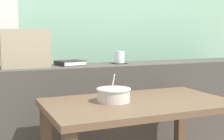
{
  "coord_description": "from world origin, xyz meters",
  "views": [
    {
      "loc": [
        -0.92,
        -1.66,
        1.08
      ],
      "look_at": [
        -0.03,
        0.42,
        0.81
      ],
      "focal_mm": 51.08,
      "sensor_mm": 36.0,
      "label": 1
    }
  ],
  "objects_px": {
    "juice_glass": "(119,58)",
    "throw_pillow": "(25,49)",
    "soup_bowl": "(114,95)",
    "breakfast_table": "(138,121)",
    "coaster_square": "(119,63)",
    "closed_book": "(70,63)"
  },
  "relations": [
    {
      "from": "juice_glass",
      "to": "closed_book",
      "type": "distance_m",
      "value": 0.38
    },
    {
      "from": "coaster_square",
      "to": "juice_glass",
      "type": "height_order",
      "value": "juice_glass"
    },
    {
      "from": "breakfast_table",
      "to": "throw_pillow",
      "type": "distance_m",
      "value": 0.91
    },
    {
      "from": "closed_book",
      "to": "throw_pillow",
      "type": "xyz_separation_m",
      "value": [
        -0.32,
        -0.05,
        0.11
      ]
    },
    {
      "from": "juice_glass",
      "to": "soup_bowl",
      "type": "relative_size",
      "value": 0.47
    },
    {
      "from": "breakfast_table",
      "to": "closed_book",
      "type": "relative_size",
      "value": 4.76
    },
    {
      "from": "coaster_square",
      "to": "throw_pillow",
      "type": "height_order",
      "value": "throw_pillow"
    },
    {
      "from": "breakfast_table",
      "to": "throw_pillow",
      "type": "relative_size",
      "value": 3.33
    },
    {
      "from": "coaster_square",
      "to": "closed_book",
      "type": "height_order",
      "value": "closed_book"
    },
    {
      "from": "juice_glass",
      "to": "soup_bowl",
      "type": "distance_m",
      "value": 0.68
    },
    {
      "from": "coaster_square",
      "to": "juice_glass",
      "type": "xyz_separation_m",
      "value": [
        -0.0,
        0.0,
        0.04
      ]
    },
    {
      "from": "throw_pillow",
      "to": "coaster_square",
      "type": "bearing_deg",
      "value": 1.47
    },
    {
      "from": "breakfast_table",
      "to": "juice_glass",
      "type": "bearing_deg",
      "value": 75.19
    },
    {
      "from": "juice_glass",
      "to": "throw_pillow",
      "type": "bearing_deg",
      "value": -178.53
    },
    {
      "from": "throw_pillow",
      "to": "juice_glass",
      "type": "bearing_deg",
      "value": 1.47
    },
    {
      "from": "juice_glass",
      "to": "throw_pillow",
      "type": "relative_size",
      "value": 0.29
    },
    {
      "from": "breakfast_table",
      "to": "coaster_square",
      "type": "bearing_deg",
      "value": 75.19
    },
    {
      "from": "coaster_square",
      "to": "juice_glass",
      "type": "distance_m",
      "value": 0.04
    },
    {
      "from": "closed_book",
      "to": "soup_bowl",
      "type": "xyz_separation_m",
      "value": [
        0.08,
        -0.62,
        -0.14
      ]
    },
    {
      "from": "coaster_square",
      "to": "closed_book",
      "type": "relative_size",
      "value": 0.45
    },
    {
      "from": "coaster_square",
      "to": "throw_pillow",
      "type": "distance_m",
      "value": 0.72
    },
    {
      "from": "throw_pillow",
      "to": "soup_bowl",
      "type": "bearing_deg",
      "value": -54.52
    }
  ]
}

